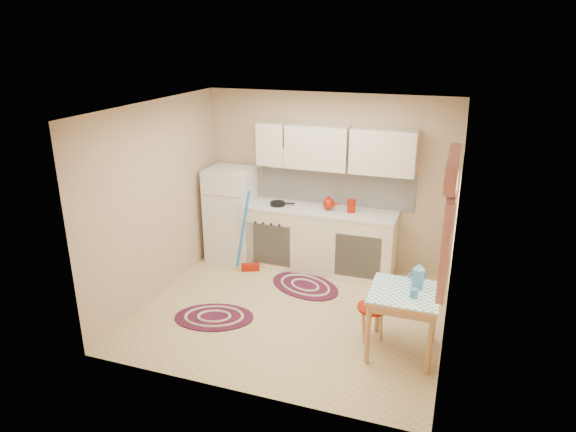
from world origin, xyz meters
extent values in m
plane|color=#CCB882|center=(0.00, 0.00, 0.00)|extent=(3.60, 3.60, 0.00)
cube|color=silver|center=(0.00, 0.00, 2.50)|extent=(3.60, 3.20, 0.04)
cube|color=tan|center=(0.00, 1.60, 1.25)|extent=(3.60, 0.04, 2.50)
cube|color=tan|center=(0.00, -1.60, 1.25)|extent=(3.60, 0.04, 2.50)
cube|color=tan|center=(-1.80, 0.00, 1.25)|extent=(0.04, 3.20, 2.50)
cube|color=tan|center=(1.80, 0.00, 1.25)|extent=(0.04, 3.20, 2.50)
cube|color=silver|center=(0.12, 1.59, 1.20)|extent=(2.25, 0.03, 0.55)
cube|color=silver|center=(0.12, 1.44, 1.77)|extent=(2.25, 0.33, 0.60)
cube|color=white|center=(1.78, -0.55, 1.55)|extent=(0.04, 0.85, 0.95)
cube|color=white|center=(-1.38, 1.25, 0.70)|extent=(0.65, 0.60, 1.40)
cube|color=silver|center=(-0.07, 1.30, 0.44)|extent=(2.25, 0.60, 0.88)
cube|color=silver|center=(-0.07, 1.30, 0.90)|extent=(2.27, 0.62, 0.04)
cylinder|color=black|center=(-0.64, 1.25, 0.94)|extent=(0.27, 0.27, 0.05)
cylinder|color=#961705|center=(0.42, 1.30, 1.00)|extent=(0.15, 0.15, 0.16)
cube|color=tan|center=(1.38, -0.42, 0.36)|extent=(0.72, 0.72, 0.72)
cylinder|color=#961705|center=(1.04, -0.30, 0.21)|extent=(0.43, 0.43, 0.42)
cylinder|color=#2F6692|center=(1.48, -0.52, 0.77)|extent=(0.10, 0.10, 0.10)
camera|label=1|loc=(1.78, -5.30, 3.26)|focal=32.00mm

